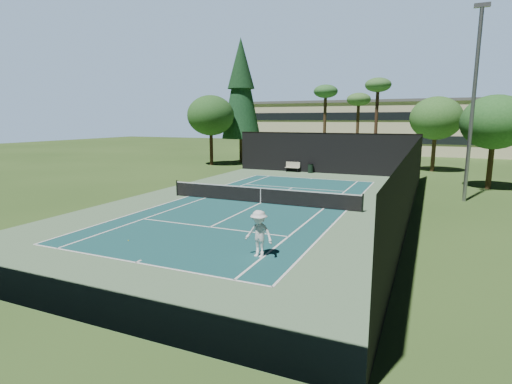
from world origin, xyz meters
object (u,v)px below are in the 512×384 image
(tennis_ball_d, at_px, (249,192))
(park_bench, at_px, (293,167))
(tennis_ball_a, at_px, (128,241))
(tennis_net, at_px, (261,195))
(trash_bin, at_px, (310,168))
(player, at_px, (259,234))
(tennis_ball_b, at_px, (280,197))
(tennis_ball_c, at_px, (269,193))

(tennis_ball_d, distance_m, park_bench, 12.42)
(tennis_ball_a, bearing_deg, tennis_net, 77.79)
(tennis_ball_d, relative_size, trash_bin, 0.08)
(player, distance_m, tennis_ball_b, 12.23)
(tennis_net, distance_m, tennis_ball_b, 2.43)
(tennis_net, bearing_deg, tennis_ball_a, -102.21)
(player, height_order, tennis_ball_c, player)
(tennis_net, xyz_separation_m, tennis_ball_d, (-2.31, 3.33, -0.52))
(tennis_ball_c, distance_m, tennis_ball_d, 1.55)
(player, height_order, tennis_ball_d, player)
(tennis_ball_a, height_order, tennis_ball_d, tennis_ball_d)
(tennis_ball_c, distance_m, park_bench, 12.52)
(tennis_ball_c, height_order, trash_bin, trash_bin)
(tennis_ball_b, distance_m, trash_bin, 13.46)
(tennis_ball_c, height_order, tennis_ball_d, tennis_ball_c)
(tennis_net, bearing_deg, tennis_ball_c, 102.65)
(tennis_net, relative_size, tennis_ball_c, 171.70)
(tennis_ball_c, relative_size, trash_bin, 0.08)
(tennis_net, height_order, tennis_ball_b, tennis_net)
(player, xyz_separation_m, tennis_ball_a, (-6.06, -0.47, -0.90))
(tennis_net, distance_m, player, 10.18)
(player, xyz_separation_m, tennis_ball_d, (-6.24, 12.71, -0.89))
(tennis_ball_b, bearing_deg, trash_bin, 97.36)
(trash_bin, bearing_deg, tennis_ball_b, -82.64)
(tennis_ball_a, xyz_separation_m, tennis_ball_b, (2.63, 12.17, 0.01))
(tennis_ball_a, height_order, tennis_ball_b, tennis_ball_b)
(tennis_ball_d, bearing_deg, tennis_net, -55.20)
(tennis_net, distance_m, tennis_ball_a, 10.09)
(tennis_ball_b, relative_size, tennis_ball_c, 0.93)
(player, distance_m, tennis_ball_a, 6.15)
(player, bearing_deg, tennis_ball_c, 118.22)
(tennis_ball_b, xyz_separation_m, tennis_ball_d, (-2.81, 1.00, 0.00))
(tennis_ball_a, relative_size, tennis_ball_d, 0.82)
(player, relative_size, tennis_ball_d, 26.16)
(tennis_ball_c, bearing_deg, tennis_ball_d, -176.27)
(tennis_ball_b, height_order, tennis_ball_c, tennis_ball_c)
(tennis_net, distance_m, tennis_ball_c, 3.55)
(tennis_ball_a, relative_size, tennis_ball_b, 0.84)
(tennis_ball_b, height_order, tennis_ball_d, tennis_ball_d)
(tennis_ball_b, bearing_deg, tennis_ball_a, -102.19)
(tennis_ball_a, height_order, tennis_ball_c, tennis_ball_c)
(tennis_net, xyz_separation_m, player, (3.93, -9.38, 0.37))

